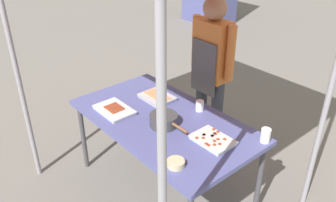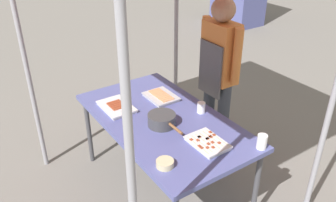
% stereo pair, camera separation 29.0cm
% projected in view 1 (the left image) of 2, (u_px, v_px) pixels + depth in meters
% --- Properties ---
extents(ground_plane, '(18.00, 18.00, 0.00)m').
position_uv_depth(ground_plane, '(164.00, 187.00, 3.31)').
color(ground_plane, '#66605B').
extents(stall_table, '(1.60, 0.90, 0.75)m').
position_uv_depth(stall_table, '(163.00, 124.00, 2.97)').
color(stall_table, '#4C518C').
rests_on(stall_table, ground).
extents(tray_grilled_sausages, '(0.30, 0.24, 0.05)m').
position_uv_depth(tray_grilled_sausages, '(157.00, 97.00, 3.24)').
color(tray_grilled_sausages, '#ADADB2').
rests_on(tray_grilled_sausages, stall_table).
extents(tray_meat_skewers, '(0.31, 0.22, 0.04)m').
position_uv_depth(tray_meat_skewers, '(213.00, 140.00, 2.65)').
color(tray_meat_skewers, silver).
rests_on(tray_meat_skewers, stall_table).
extents(tray_pork_links, '(0.35, 0.24, 0.05)m').
position_uv_depth(tray_pork_links, '(114.00, 110.00, 3.04)').
color(tray_pork_links, silver).
rests_on(tray_pork_links, stall_table).
extents(cooking_wok, '(0.39, 0.23, 0.10)m').
position_uv_depth(cooking_wok, '(164.00, 120.00, 2.83)').
color(cooking_wok, '#38383A').
rests_on(cooking_wok, stall_table).
extents(condiment_bowl, '(0.12, 0.12, 0.05)m').
position_uv_depth(condiment_bowl, '(176.00, 163.00, 2.40)').
color(condiment_bowl, '#BFB28C').
rests_on(condiment_bowl, stall_table).
extents(drink_cup_near_edge, '(0.07, 0.07, 0.11)m').
position_uv_depth(drink_cup_near_edge, '(266.00, 135.00, 2.64)').
color(drink_cup_near_edge, white).
rests_on(drink_cup_near_edge, stall_table).
extents(drink_cup_by_wok, '(0.07, 0.07, 0.09)m').
position_uv_depth(drink_cup_by_wok, '(200.00, 106.00, 3.04)').
color(drink_cup_by_wok, white).
rests_on(drink_cup_by_wok, stall_table).
extents(vendor_woman, '(0.52, 0.23, 1.62)m').
position_uv_depth(vendor_woman, '(211.00, 65.00, 3.41)').
color(vendor_woman, '#333842').
rests_on(vendor_woman, ground).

